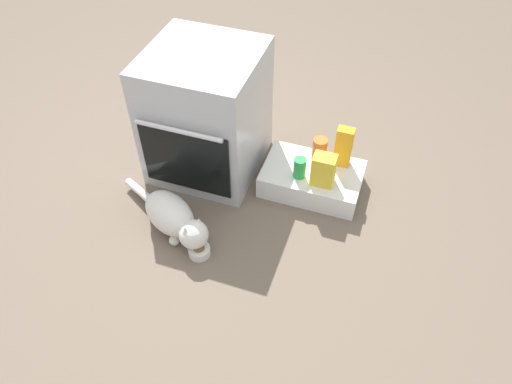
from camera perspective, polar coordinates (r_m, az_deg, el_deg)
ground at (r=2.63m, az=-6.77°, el=-2.68°), size 8.00×8.00×0.00m
oven at (r=2.68m, az=-5.87°, el=9.15°), size 0.58×0.63×0.72m
pantry_cabinet at (r=2.72m, az=6.59°, el=1.56°), size 0.54×0.35×0.14m
food_bowl at (r=2.44m, az=-6.69°, el=-6.83°), size 0.11×0.11×0.07m
cat at (r=2.49m, az=-9.66°, el=-2.94°), size 0.62×0.38×0.22m
sauce_jar at (r=2.70m, az=7.49°, el=4.96°), size 0.08×0.08×0.14m
snack_bag at (r=2.55m, az=7.94°, el=2.59°), size 0.12×0.09×0.18m
juice_carton at (r=2.66m, az=10.26°, el=5.25°), size 0.09×0.06×0.24m
soda_can at (r=2.59m, az=5.17°, el=2.85°), size 0.07×0.07×0.12m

